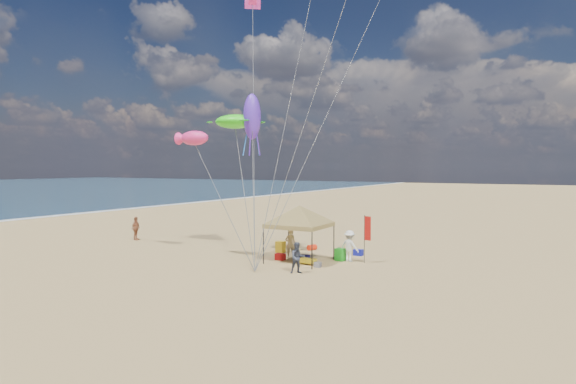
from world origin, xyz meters
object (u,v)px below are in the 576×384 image
Objects in this scene: cooler_blue at (358,252)px; person_near_b at (298,258)px; canopy_tent at (299,208)px; chair_yellow at (281,247)px; chair_green at (340,254)px; person_near_c at (350,246)px; beach_cart at (308,261)px; person_far_a at (136,228)px; feather_flag at (367,231)px; person_near_a at (290,244)px; cooler_red at (280,257)px.

person_near_b is at bearing -97.37° from cooler_blue.
canopy_tent reaches higher than chair_yellow.
chair_green is 0.44× the size of person_near_b.
chair_green is 0.78m from person_near_c.
beach_cart is 0.52× the size of person_far_a.
person_near_b is at bearing -116.73° from feather_flag.
canopy_tent is 3.48× the size of person_far_a.
person_near_a is at bearing -108.37° from person_far_a.
cooler_blue is 6.23m from person_near_b.
person_far_a is (-16.74, -0.31, -0.03)m from person_near_c.
cooler_blue is (3.36, 3.59, 0.00)m from cooler_red.
person_near_b is 4.30m from person_near_c.
cooler_red is 13.20m from person_far_a.
beach_cart is at bearing 110.07° from person_near_a.
chair_yellow is 4.08m from beach_cart.
chair_green reaches higher than cooler_red.
cooler_red is at bearing -152.57° from chair_green.
person_near_b is 16.15m from person_far_a.
person_far_a is (-16.18, -0.29, 0.51)m from chair_green.
chair_yellow is 0.41× the size of person_far_a.
chair_green is 0.42× the size of person_near_a.
person_near_a is at bearing 84.18° from person_near_b.
feather_flag is at bearing 23.64° from canopy_tent.
feather_flag is 2.88m from cooler_blue.
cooler_blue is at bearing 58.56° from canopy_tent.
cooler_blue is 2.03m from chair_green.
canopy_tent is 3.61m from chair_green.
person_near_b is 0.89× the size of person_near_c.
person_near_a is (-1.05, 0.80, -2.23)m from canopy_tent.
person_near_b is at bearing -74.87° from beach_cart.
chair_yellow is at bearing 142.44° from beach_cart.
person_near_c reaches higher than person_far_a.
beach_cart is (0.74, -0.39, -2.87)m from canopy_tent.
feather_flag is at bearing -5.68° from chair_yellow.
canopy_tent is 14.55m from person_far_a.
chair_green is at bearing -179.83° from feather_flag.
beach_cart is 2.24m from person_near_a.
chair_green is at bearing -105.56° from person_far_a.
cooler_blue is 0.77× the size of chair_green.
person_near_c reaches higher than person_near_b.
beach_cart is 2.63m from person_near_c.
person_far_a reaches higher than cooler_red.
feather_flag is at bearing 0.17° from chair_green.
feather_flag is 5.17m from cooler_red.
person_near_a is at bearing -166.32° from chair_green.
feather_flag is 1.51× the size of person_near_c.
cooler_red is at bearing -161.12° from feather_flag.
chair_green is 0.39× the size of person_near_c.
chair_yellow reaches higher than cooler_red.
cooler_blue is at bearing 46.94° from cooler_red.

